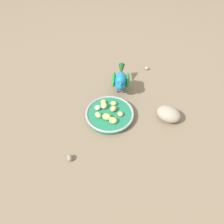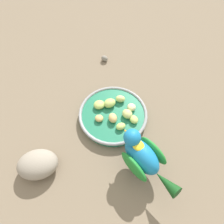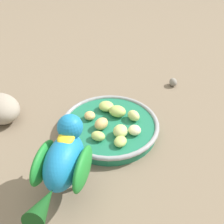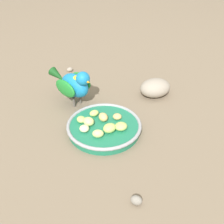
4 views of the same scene
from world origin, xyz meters
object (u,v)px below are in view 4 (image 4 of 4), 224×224
(parrot, at_px, (74,84))
(pebble_1, at_px, (136,200))
(feeding_bowl, at_px, (104,127))
(pebble_0, at_px, (70,69))
(apple_piece_5, at_px, (103,117))
(apple_piece_3, at_px, (82,119))
(apple_piece_7, at_px, (84,128))
(apple_piece_8, at_px, (94,113))
(apple_piece_4, at_px, (117,117))
(rock_large, at_px, (155,88))
(apple_piece_2, at_px, (109,128))
(apple_piece_0, at_px, (121,126))
(apple_piece_6, at_px, (98,134))
(apple_piece_1, at_px, (88,122))

(parrot, distance_m, pebble_1, 0.44)
(feeding_bowl, height_order, pebble_0, feeding_bowl)
(apple_piece_5, xyz_separation_m, parrot, (-0.05, -0.15, 0.04))
(pebble_0, bearing_deg, feeding_bowl, 53.64)
(apple_piece_3, bearing_deg, apple_piece_7, 45.03)
(apple_piece_8, bearing_deg, pebble_1, 52.19)
(apple_piece_4, height_order, rock_large, rock_large)
(apple_piece_2, relative_size, apple_piece_3, 1.31)
(apple_piece_0, bearing_deg, pebble_1, 39.35)
(parrot, relative_size, pebble_0, 7.87)
(apple_piece_2, relative_size, rock_large, 0.36)
(apple_piece_6, distance_m, pebble_1, 0.22)
(apple_piece_1, xyz_separation_m, apple_piece_2, (-0.01, 0.07, 0.00))
(apple_piece_4, xyz_separation_m, pebble_1, (0.22, 0.19, -0.02))
(apple_piece_2, distance_m, pebble_0, 0.44)
(feeding_bowl, height_order, rock_large, rock_large)
(apple_piece_1, relative_size, pebble_0, 1.40)
(apple_piece_0, xyz_separation_m, apple_piece_1, (0.04, -0.09, 0.00))
(apple_piece_0, distance_m, apple_piece_5, 0.07)
(apple_piece_3, xyz_separation_m, apple_piece_4, (-0.06, 0.08, 0.00))
(apple_piece_1, bearing_deg, apple_piece_5, 152.58)
(apple_piece_6, xyz_separation_m, apple_piece_7, (0.00, -0.05, -0.00))
(apple_piece_2, distance_m, apple_piece_5, 0.05)
(feeding_bowl, bearing_deg, apple_piece_0, 100.76)
(apple_piece_0, relative_size, apple_piece_1, 1.06)
(apple_piece_0, relative_size, rock_large, 0.34)
(apple_piece_2, xyz_separation_m, apple_piece_5, (-0.03, -0.04, -0.00))
(apple_piece_1, xyz_separation_m, apple_piece_3, (-0.01, -0.03, -0.00))
(apple_piece_8, bearing_deg, apple_piece_5, 82.93)
(apple_piece_1, bearing_deg, pebble_1, 58.58)
(apple_piece_4, bearing_deg, apple_piece_8, -70.94)
(feeding_bowl, height_order, apple_piece_7, apple_piece_7)
(apple_piece_4, relative_size, apple_piece_8, 0.89)
(apple_piece_6, distance_m, apple_piece_7, 0.05)
(apple_piece_5, distance_m, parrot, 0.16)
(rock_large, distance_m, pebble_0, 0.37)
(feeding_bowl, height_order, pebble_1, feeding_bowl)
(feeding_bowl, bearing_deg, parrot, -113.22)
(apple_piece_8, relative_size, parrot, 0.15)
(apple_piece_4, bearing_deg, apple_piece_2, 9.95)
(apple_piece_4, relative_size, parrot, 0.14)
(apple_piece_6, height_order, parrot, parrot)
(apple_piece_4, height_order, apple_piece_8, same)
(apple_piece_5, distance_m, pebble_1, 0.29)
(apple_piece_2, height_order, apple_piece_4, apple_piece_2)
(apple_piece_2, height_order, rock_large, rock_large)
(apple_piece_3, xyz_separation_m, apple_piece_8, (-0.04, 0.01, 0.00))
(apple_piece_3, distance_m, apple_piece_8, 0.04)
(apple_piece_7, relative_size, apple_piece_8, 0.94)
(apple_piece_7, bearing_deg, pebble_1, 62.57)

